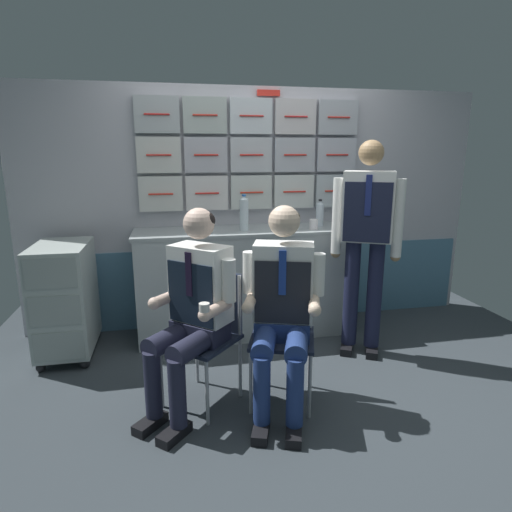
% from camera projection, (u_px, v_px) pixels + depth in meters
% --- Properties ---
extents(ground, '(4.80, 4.80, 0.04)m').
position_uv_depth(ground, '(297.00, 395.00, 2.92)').
color(ground, '#323A3F').
extents(galley_bulkhead, '(4.20, 0.14, 2.15)m').
position_uv_depth(galley_bulkhead, '(256.00, 206.00, 3.96)').
color(galley_bulkhead, '#B6B4BE').
rests_on(galley_bulkhead, ground).
extents(galley_counter, '(1.86, 0.53, 0.94)m').
position_uv_depth(galley_counter, '(244.00, 282.00, 3.81)').
color(galley_counter, '#A6AFB2').
rests_on(galley_counter, ground).
extents(service_trolley, '(0.40, 0.65, 0.90)m').
position_uv_depth(service_trolley, '(65.00, 297.00, 3.37)').
color(service_trolley, black).
rests_on(service_trolley, ground).
extents(folding_chair_left, '(0.56, 0.56, 0.84)m').
position_uv_depth(folding_chair_left, '(209.00, 322.00, 2.78)').
color(folding_chair_left, '#A8AAAF').
rests_on(folding_chair_left, ground).
extents(crew_member_left, '(0.64, 0.67, 1.27)m').
position_uv_depth(crew_member_left, '(193.00, 303.00, 2.60)').
color(crew_member_left, black).
rests_on(crew_member_left, ground).
extents(folding_chair_right, '(0.50, 0.50, 0.84)m').
position_uv_depth(folding_chair_right, '(283.00, 320.00, 2.81)').
color(folding_chair_right, '#A8AAAF').
rests_on(folding_chair_right, ground).
extents(crew_member_right, '(0.54, 0.69, 1.28)m').
position_uv_depth(crew_member_right, '(282.00, 301.00, 2.62)').
color(crew_member_right, black).
rests_on(crew_member_right, ground).
extents(crew_member_standing, '(0.48, 0.38, 1.68)m').
position_uv_depth(crew_member_standing, '(366.00, 231.00, 3.30)').
color(crew_member_standing, black).
rests_on(crew_member_standing, ground).
extents(sparkling_bottle_green, '(0.07, 0.07, 0.31)m').
position_uv_depth(sparkling_bottle_green, '(244.00, 213.00, 3.60)').
color(sparkling_bottle_green, silver).
rests_on(sparkling_bottle_green, galley_counter).
extents(water_bottle_short, '(0.07, 0.07, 0.24)m').
position_uv_depth(water_bottle_short, '(320.00, 214.00, 3.84)').
color(water_bottle_short, silver).
rests_on(water_bottle_short, galley_counter).
extents(paper_cup_tan, '(0.07, 0.07, 0.07)m').
position_uv_depth(paper_cup_tan, '(340.00, 225.00, 3.68)').
color(paper_cup_tan, tan).
rests_on(paper_cup_tan, galley_counter).
extents(coffee_cup_spare, '(0.07, 0.07, 0.09)m').
position_uv_depth(coffee_cup_spare, '(314.00, 224.00, 3.69)').
color(coffee_cup_spare, white).
rests_on(coffee_cup_spare, galley_counter).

